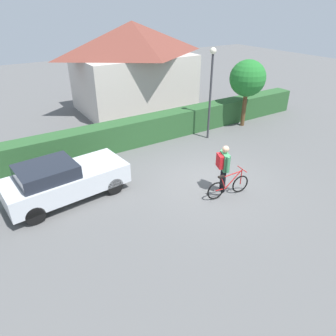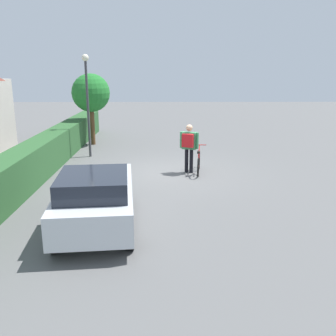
# 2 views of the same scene
# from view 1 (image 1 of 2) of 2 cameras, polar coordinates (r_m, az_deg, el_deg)

# --- Properties ---
(ground_plane) EXTENTS (60.00, 60.00, 0.00)m
(ground_plane) POSITION_cam_1_polar(r_m,az_deg,el_deg) (11.56, 7.64, -2.71)
(ground_plane) COLOR #5B5B5B
(hedge_row) EXTENTS (18.87, 0.90, 1.21)m
(hedge_row) POSITION_cam_1_polar(r_m,az_deg,el_deg) (14.72, -3.64, 7.19)
(hedge_row) COLOR #2B572C
(hedge_row) RESTS_ON ground
(house_distant) EXTENTS (6.87, 4.70, 4.96)m
(house_distant) POSITION_cam_1_polar(r_m,az_deg,el_deg) (19.38, -6.34, 18.23)
(house_distant) COLOR beige
(house_distant) RESTS_ON ground
(parked_car_near) EXTENTS (4.11, 2.06, 1.41)m
(parked_car_near) POSITION_cam_1_polar(r_m,az_deg,el_deg) (10.79, -18.75, -2.05)
(parked_car_near) COLOR silver
(parked_car_near) RESTS_ON ground
(bicycle) EXTENTS (1.66, 0.50, 0.93)m
(bicycle) POSITION_cam_1_polar(r_m,az_deg,el_deg) (10.75, 11.05, -3.32)
(bicycle) COLOR black
(bicycle) RESTS_ON ground
(person_rider) EXTENTS (0.48, 0.65, 1.73)m
(person_rider) POSITION_cam_1_polar(r_m,az_deg,el_deg) (10.65, 10.17, 0.71)
(person_rider) COLOR black
(person_rider) RESTS_ON ground
(street_lamp) EXTENTS (0.28, 0.28, 4.18)m
(street_lamp) POSITION_cam_1_polar(r_m,az_deg,el_deg) (14.56, 7.95, 15.41)
(street_lamp) COLOR #38383D
(street_lamp) RESTS_ON ground
(tree_kerbside) EXTENTS (1.81, 1.81, 3.41)m
(tree_kerbside) POSITION_cam_1_polar(r_m,az_deg,el_deg) (16.66, 14.46, 15.66)
(tree_kerbside) COLOR brown
(tree_kerbside) RESTS_ON ground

